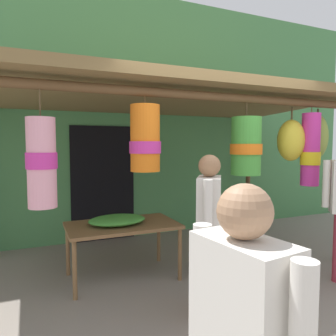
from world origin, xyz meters
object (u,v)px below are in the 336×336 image
(flower_heap_on_table, at_px, (118,220))
(passerby_at_right, at_px, (209,221))
(folding_chair, at_px, (218,239))
(display_table, at_px, (122,229))

(flower_heap_on_table, height_order, passerby_at_right, passerby_at_right)
(folding_chair, height_order, passerby_at_right, passerby_at_right)
(display_table, xyz_separation_m, passerby_at_right, (0.55, -1.17, 0.30))
(display_table, relative_size, folding_chair, 1.61)
(flower_heap_on_table, xyz_separation_m, passerby_at_right, (0.61, -1.15, 0.18))
(folding_chair, xyz_separation_m, passerby_at_right, (-0.54, -0.69, 0.43))
(display_table, relative_size, flower_heap_on_table, 1.93)
(passerby_at_right, bearing_deg, flower_heap_on_table, 117.86)
(display_table, distance_m, passerby_at_right, 1.33)
(flower_heap_on_table, relative_size, passerby_at_right, 0.44)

